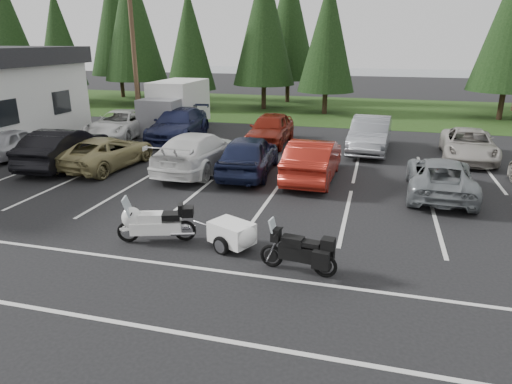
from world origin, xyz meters
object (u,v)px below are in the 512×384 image
object	(u,v)px
car_near_4	(249,155)
car_far_0	(121,124)
car_near_6	(440,177)
car_near_0	(15,142)
touring_motorcycle	(156,219)
car_near_1	(64,148)
cargo_trailer	(232,235)
car_near_3	(199,152)
car_near_2	(107,152)
car_far_1	(178,124)
box_truck	(173,107)
car_far_4	(469,145)
car_far_2	(270,129)
adventure_motorcycle	(298,247)
utility_pole	(134,50)
car_far_3	(370,134)
car_near_5	(313,159)

from	to	relation	value
car_near_4	car_far_0	world-z (taller)	car_near_4
car_near_6	car_near_4	bearing A→B (deg)	-3.59
car_near_0	touring_motorcycle	size ratio (longest dim) A/B	1.69
car_near_1	car_near_6	xyz separation A→B (m)	(15.36, 0.13, -0.16)
cargo_trailer	car_near_3	bearing A→B (deg)	143.12
car_near_2	car_far_1	world-z (taller)	car_far_1
box_truck	touring_motorcycle	size ratio (longest dim) A/B	2.37
car_near_3	car_far_4	xyz separation A→B (m)	(11.27, 4.96, -0.12)
car_near_0	cargo_trailer	bearing A→B (deg)	147.69
car_far_1	car_far_2	bearing A→B (deg)	-4.07
touring_motorcycle	adventure_motorcycle	distance (m)	4.09
car_near_4	car_far_4	size ratio (longest dim) A/B	0.98
box_truck	car_near_0	xyz separation A→B (m)	(-4.50, -7.82, -0.77)
car_far_2	car_far_1	bearing A→B (deg)	-178.74
car_far_4	adventure_motorcycle	distance (m)	13.89
car_far_1	touring_motorcycle	bearing A→B (deg)	-73.73
car_near_0	car_far_0	world-z (taller)	car_far_0
touring_motorcycle	cargo_trailer	world-z (taller)	touring_motorcycle
utility_pole	car_far_3	world-z (taller)	utility_pole
adventure_motorcycle	car_far_0	bearing A→B (deg)	141.50
car_near_4	car_far_1	size ratio (longest dim) A/B	0.84
car_near_6	car_far_2	size ratio (longest dim) A/B	1.00
car_far_0	car_near_5	bearing A→B (deg)	-27.89
box_truck	car_near_4	size ratio (longest dim) A/B	1.16
car_near_1	car_far_1	xyz separation A→B (m)	(2.45, 6.48, 0.01)
car_far_3	car_far_4	xyz separation A→B (m)	(4.42, -0.52, -0.15)
car_far_3	car_near_5	bearing A→B (deg)	-106.78
car_near_5	car_far_3	size ratio (longest dim) A/B	0.96
car_near_0	car_far_0	size ratio (longest dim) A/B	0.74
car_near_1	car_near_3	world-z (taller)	car_near_1
car_near_3	car_near_4	size ratio (longest dim) A/B	1.15
car_near_4	car_far_2	xyz separation A→B (m)	(-0.46, 5.73, -0.01)
car_far_1	car_far_0	bearing A→B (deg)	-179.71
utility_pole	car_near_6	world-z (taller)	utility_pole
car_near_3	car_far_2	bearing A→B (deg)	-103.92
cargo_trailer	car_near_1	bearing A→B (deg)	172.82
car_far_3	car_near_4	bearing A→B (deg)	-126.94
car_near_4	car_far_2	world-z (taller)	car_near_4
car_far_4	adventure_motorcycle	bearing A→B (deg)	-110.66
car_near_0	car_near_4	world-z (taller)	car_near_4
car_near_2	car_far_1	distance (m)	6.17
car_far_4	car_far_2	bearing A→B (deg)	178.82
box_truck	car_near_2	xyz separation A→B (m)	(0.77, -8.35, -0.78)
car_far_4	car_far_0	bearing A→B (deg)	-177.56
car_near_4	touring_motorcycle	bearing A→B (deg)	81.08
car_far_0	adventure_motorcycle	world-z (taller)	car_far_0
car_near_0	car_near_1	world-z (taller)	car_near_1
cargo_trailer	box_truck	bearing A→B (deg)	144.88
car_near_1	car_near_4	size ratio (longest dim) A/B	1.04
car_near_6	adventure_motorcycle	bearing A→B (deg)	63.27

